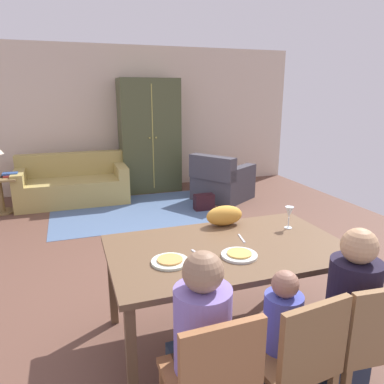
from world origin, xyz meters
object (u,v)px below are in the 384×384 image
plate_near_child (239,255)px  dining_table (228,255)px  armchair (221,182)px  handbag (204,202)px  dining_chair_man (213,379)px  person_child (277,346)px  book_upper (10,174)px  plate_near_man (170,262)px  cat (224,216)px  armoire (149,136)px  book_lower (11,176)px  wine_glass (289,213)px  person_woman (346,317)px  couch (73,185)px  dining_chair_child (297,356)px  side_table (0,190)px  person_man (200,352)px  dining_chair_woman (366,338)px

plate_near_child → dining_table: bearing=90.0°
armchair → handbag: (-0.50, -0.47, -0.19)m
dining_table → dining_chair_man: (-0.48, -0.88, -0.20)m
person_child → book_upper: bearing=112.8°
armchair → handbag: size_ratio=3.70×
plate_near_man → cat: size_ratio=0.78×
armoire → book_lower: bearing=-164.5°
wine_glass → person_child: wine_glass is taller
person_woman → couch: 5.12m
plate_near_man → dining_chair_child: 0.94m
person_woman → armoire: armoire is taller
cat → side_table: size_ratio=0.55×
wine_glass → person_woman: person_woman is taller
dining_table → person_woman: bearing=-55.6°
plate_near_man → side_table: plate_near_man is taller
person_child → armchair: 4.45m
person_woman → couch: size_ratio=0.61×
wine_glass → book_upper: 4.56m
dining_chair_man → person_man: person_man is taller
book_lower → book_upper: 0.05m
handbag → book_lower: bearing=163.3°
wine_glass → person_child: 1.18m
person_child → book_lower: 4.99m
person_man → armoire: (0.90, 5.25, 0.54)m
book_lower → plate_near_child: bearing=-64.6°
person_woman → plate_near_man: bearing=148.7°
person_man → armchair: (1.94, 4.20, -0.19)m
book_lower → book_upper: (-0.02, 0.04, 0.03)m
wine_glass → person_man: 1.47m
handbag → plate_near_man: bearing=-114.5°
dining_chair_man → person_man: 0.18m
plate_near_man → person_man: bearing=-90.1°
dining_table → handbag: (0.95, 3.03, -0.56)m
wine_glass → dining_chair_child: bearing=-120.2°
dining_chair_man → armoire: size_ratio=0.41×
dining_chair_man → dining_table: bearing=61.6°
plate_near_man → book_upper: (-1.48, 4.05, -0.15)m
book_lower → handbag: (2.89, -0.87, -0.46)m
dining_chair_woman → book_lower: bearing=116.8°
dining_chair_woman → book_upper: size_ratio=3.95×
dining_table → dining_chair_man: 1.02m
person_man → book_lower: bearing=107.6°
wine_glass → armchair: size_ratio=0.16×
dining_table → dining_chair_child: size_ratio=2.00×
person_child → person_man: bearing=179.4°
book_lower → person_man: bearing=-72.4°
plate_near_child → person_child: (-0.00, -0.53, -0.34)m
cat → armchair: size_ratio=0.27×
side_table → book_upper: book_upper is taller
dining_table → plate_near_man: 0.50m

